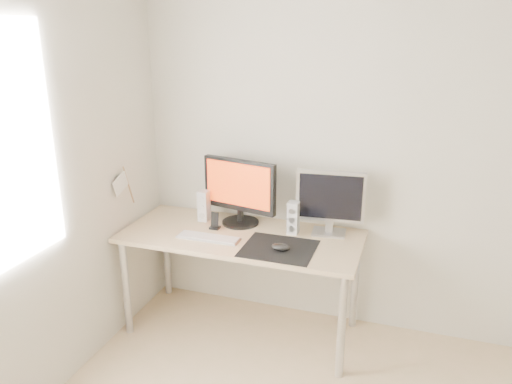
# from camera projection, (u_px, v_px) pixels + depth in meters

# --- Properties ---
(wall_back) EXTENTS (3.50, 0.00, 3.50)m
(wall_back) POSITION_uv_depth(u_px,v_px,m) (395.00, 157.00, 3.23)
(wall_back) COLOR silver
(wall_back) RESTS_ON ground
(mousepad) EXTENTS (0.45, 0.40, 0.00)m
(mousepad) POSITION_uv_depth(u_px,v_px,m) (279.00, 248.00, 3.12)
(mousepad) COLOR black
(mousepad) RESTS_ON desk
(mouse) EXTENTS (0.12, 0.07, 0.04)m
(mouse) POSITION_uv_depth(u_px,v_px,m) (281.00, 247.00, 3.08)
(mouse) COLOR black
(mouse) RESTS_ON mousepad
(desk) EXTENTS (1.60, 0.70, 0.73)m
(desk) POSITION_uv_depth(u_px,v_px,m) (241.00, 245.00, 3.36)
(desk) COLOR #D1B587
(desk) RESTS_ON ground
(main_monitor) EXTENTS (0.55, 0.31, 0.47)m
(main_monitor) POSITION_uv_depth(u_px,v_px,m) (240.00, 189.00, 3.44)
(main_monitor) COLOR black
(main_monitor) RESTS_ON desk
(second_monitor) EXTENTS (0.45, 0.18, 0.43)m
(second_monitor) POSITION_uv_depth(u_px,v_px,m) (330.00, 200.00, 3.27)
(second_monitor) COLOR #B8B8BA
(second_monitor) RESTS_ON desk
(speaker_left) EXTENTS (0.07, 0.09, 0.22)m
(speaker_left) POSITION_uv_depth(u_px,v_px,m) (204.00, 206.00, 3.54)
(speaker_left) COLOR white
(speaker_left) RESTS_ON desk
(speaker_right) EXTENTS (0.07, 0.09, 0.22)m
(speaker_right) POSITION_uv_depth(u_px,v_px,m) (293.00, 218.00, 3.32)
(speaker_right) COLOR silver
(speaker_right) RESTS_ON desk
(keyboard) EXTENTS (0.42, 0.12, 0.02)m
(keyboard) POSITION_uv_depth(u_px,v_px,m) (209.00, 238.00, 3.27)
(keyboard) COLOR #A9A9AB
(keyboard) RESTS_ON desk
(phone_dock) EXTENTS (0.07, 0.06, 0.12)m
(phone_dock) POSITION_uv_depth(u_px,v_px,m) (215.00, 224.00, 3.42)
(phone_dock) COLOR black
(phone_dock) RESTS_ON desk
(pennant) EXTENTS (0.01, 0.23, 0.29)m
(pennant) POSITION_uv_depth(u_px,v_px,m) (123.00, 184.00, 3.35)
(pennant) COLOR #A57F54
(pennant) RESTS_ON wall_left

